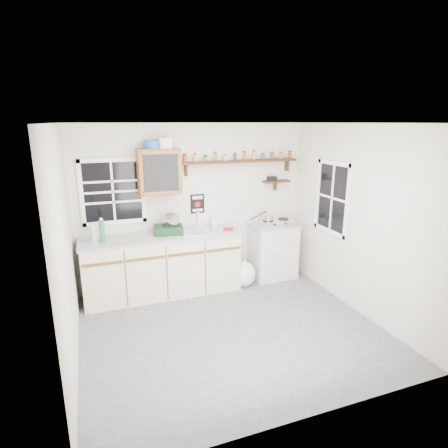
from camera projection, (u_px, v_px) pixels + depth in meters
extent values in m
cube|color=#4E4E51|center=(231.00, 329.00, 4.71)|extent=(3.60, 3.20, 0.02)
cube|color=white|center=(232.00, 122.00, 4.04)|extent=(3.60, 3.20, 0.02)
cube|color=silver|center=(64.00, 251.00, 3.77)|extent=(0.02, 3.20, 2.50)
cube|color=silver|center=(358.00, 220.00, 4.98)|extent=(0.02, 3.20, 2.50)
cube|color=silver|center=(194.00, 206.00, 5.83)|extent=(3.60, 0.02, 2.50)
cube|color=silver|center=(306.00, 289.00, 2.92)|extent=(3.60, 0.02, 2.50)
cube|color=beige|center=(163.00, 266.00, 5.57)|extent=(2.27, 0.60, 0.88)
cube|color=#999BA0|center=(162.00, 236.00, 5.45)|extent=(2.31, 0.62, 0.04)
cube|color=brown|center=(103.00, 264.00, 4.93)|extent=(0.53, 0.02, 0.03)
cube|color=brown|center=(146.00, 259.00, 5.12)|extent=(0.53, 0.02, 0.03)
cube|color=brown|center=(186.00, 254.00, 5.31)|extent=(0.53, 0.02, 0.03)
cube|color=brown|center=(224.00, 249.00, 5.50)|extent=(0.53, 0.02, 0.03)
cube|color=beige|center=(272.00, 251.00, 6.20)|extent=(0.70, 0.55, 0.88)
cube|color=#999BA0|center=(273.00, 225.00, 6.08)|extent=(0.73, 0.57, 0.03)
cube|color=silver|center=(197.00, 231.00, 5.62)|extent=(0.52, 0.44, 0.03)
cylinder|color=silver|center=(197.00, 220.00, 5.74)|extent=(0.02, 0.02, 0.28)
cylinder|color=silver|center=(198.00, 212.00, 5.66)|extent=(0.02, 0.14, 0.02)
cube|color=brown|center=(159.00, 172.00, 5.35)|extent=(0.60, 0.30, 0.65)
cube|color=black|center=(161.00, 173.00, 5.20)|extent=(0.48, 0.02, 0.52)
cylinder|color=#1B4FB5|center=(152.00, 145.00, 5.22)|extent=(0.24, 0.24, 0.11)
cube|color=silver|center=(165.00, 143.00, 5.28)|extent=(0.18, 0.15, 0.14)
cylinder|color=silver|center=(163.00, 145.00, 5.23)|extent=(0.12, 0.12, 0.10)
cube|color=black|center=(240.00, 161.00, 5.80)|extent=(1.91, 0.18, 0.04)
cube|color=black|center=(186.00, 170.00, 5.58)|extent=(0.03, 0.10, 0.18)
cube|color=black|center=(287.00, 165.00, 6.15)|extent=(0.03, 0.10, 0.18)
cylinder|color=red|center=(185.00, 159.00, 5.49)|extent=(0.06, 0.06, 0.10)
cylinder|color=black|center=(185.00, 154.00, 5.48)|extent=(0.05, 0.05, 0.02)
cylinder|color=gold|center=(195.00, 158.00, 5.55)|extent=(0.05, 0.05, 0.11)
cylinder|color=black|center=(195.00, 154.00, 5.53)|extent=(0.05, 0.05, 0.02)
cylinder|color=#267226|center=(206.00, 159.00, 5.60)|extent=(0.06, 0.06, 0.08)
cylinder|color=black|center=(206.00, 155.00, 5.59)|extent=(0.05, 0.05, 0.02)
cylinder|color=#99591E|center=(216.00, 157.00, 5.65)|extent=(0.04, 0.04, 0.12)
cylinder|color=black|center=(216.00, 152.00, 5.63)|extent=(0.04, 0.04, 0.02)
cylinder|color=silver|center=(225.00, 158.00, 5.71)|extent=(0.04, 0.04, 0.08)
cylinder|color=black|center=(225.00, 155.00, 5.70)|extent=(0.04, 0.04, 0.02)
cylinder|color=#4C2614|center=(235.00, 157.00, 5.76)|extent=(0.05, 0.05, 0.10)
cylinder|color=black|center=(235.00, 153.00, 5.75)|extent=(0.04, 0.04, 0.02)
cylinder|color=#B24C19|center=(245.00, 156.00, 5.81)|extent=(0.05, 0.05, 0.12)
cylinder|color=black|center=(245.00, 152.00, 5.79)|extent=(0.05, 0.05, 0.02)
cylinder|color=gold|center=(254.00, 156.00, 5.86)|extent=(0.05, 0.05, 0.13)
cylinder|color=black|center=(254.00, 151.00, 5.84)|extent=(0.04, 0.04, 0.02)
cylinder|color=#334C8C|center=(263.00, 157.00, 5.92)|extent=(0.05, 0.05, 0.07)
cylinder|color=black|center=(263.00, 154.00, 5.91)|extent=(0.05, 0.05, 0.02)
cylinder|color=maroon|center=(272.00, 156.00, 5.97)|extent=(0.06, 0.06, 0.09)
cylinder|color=black|center=(272.00, 153.00, 5.96)|extent=(0.05, 0.05, 0.02)
cylinder|color=#BF8C3F|center=(281.00, 156.00, 6.03)|extent=(0.05, 0.05, 0.08)
cylinder|color=black|center=(281.00, 153.00, 6.01)|extent=(0.04, 0.04, 0.02)
cylinder|color=brown|center=(290.00, 155.00, 6.08)|extent=(0.05, 0.05, 0.10)
cylinder|color=black|center=(290.00, 151.00, 6.06)|extent=(0.05, 0.05, 0.02)
cube|color=black|center=(276.00, 181.00, 6.12)|extent=(0.45, 0.15, 0.03)
cube|color=black|center=(275.00, 186.00, 6.18)|extent=(0.03, 0.08, 0.14)
cube|color=black|center=(272.00, 179.00, 6.08)|extent=(0.14, 0.10, 0.07)
cube|color=black|center=(197.00, 204.00, 5.82)|extent=(0.22, 0.01, 0.30)
cube|color=white|center=(197.00, 198.00, 5.79)|extent=(0.16, 0.00, 0.05)
cylinder|color=#A50C0C|center=(198.00, 205.00, 5.81)|extent=(0.09, 0.01, 0.09)
cube|color=white|center=(198.00, 210.00, 5.84)|extent=(0.16, 0.00, 0.04)
cube|color=black|center=(113.00, 192.00, 5.33)|extent=(0.85, 0.02, 0.90)
cube|color=white|center=(113.00, 192.00, 5.33)|extent=(0.93, 0.03, 0.98)
cube|color=black|center=(332.00, 198.00, 5.41)|extent=(0.02, 0.70, 1.00)
cube|color=white|center=(332.00, 198.00, 5.41)|extent=(0.03, 0.78, 1.08)
cylinder|color=silver|center=(94.00, 234.00, 5.09)|extent=(0.07, 0.07, 0.25)
cylinder|color=silver|center=(93.00, 224.00, 5.05)|extent=(0.04, 0.04, 0.03)
cylinder|color=#27754A|center=(102.00, 231.00, 5.09)|extent=(0.07, 0.07, 0.31)
cylinder|color=silver|center=(101.00, 219.00, 5.04)|extent=(0.04, 0.04, 0.03)
cube|color=black|center=(168.00, 230.00, 5.50)|extent=(0.44, 0.35, 0.12)
cylinder|color=silver|center=(172.00, 221.00, 5.48)|extent=(0.28, 0.30, 0.25)
imported|color=silver|center=(213.00, 221.00, 5.86)|extent=(0.10, 0.10, 0.19)
cube|color=maroon|center=(228.00, 229.00, 5.70)|extent=(0.18, 0.17, 0.02)
cube|color=silver|center=(276.00, 222.00, 6.06)|extent=(0.56, 0.31, 0.07)
cylinder|color=black|center=(268.00, 220.00, 6.01)|extent=(0.17, 0.17, 0.01)
cylinder|color=black|center=(283.00, 219.00, 6.10)|extent=(0.17, 0.17, 0.01)
cylinder|color=silver|center=(268.00, 218.00, 5.99)|extent=(0.14, 0.14, 0.09)
cylinder|color=black|center=(258.00, 216.00, 6.00)|extent=(0.28, 0.06, 0.14)
ellipsoid|color=white|center=(243.00, 274.00, 5.89)|extent=(0.41, 0.37, 0.43)
cone|color=white|center=(245.00, 262.00, 5.85)|extent=(0.12, 0.12, 0.12)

